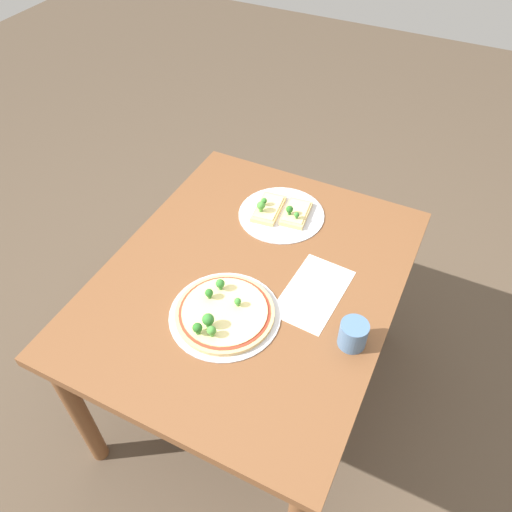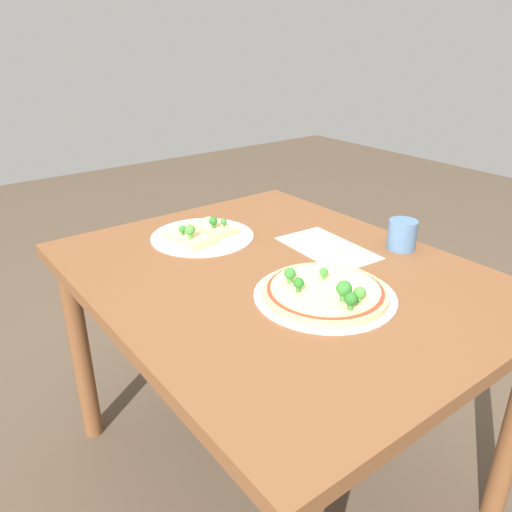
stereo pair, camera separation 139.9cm
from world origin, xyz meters
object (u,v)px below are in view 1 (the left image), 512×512
Objects in this scene: drinking_cup at (353,334)px; pizza_tray_whole at (224,313)px; dining_table at (251,295)px; pizza_tray_slice at (281,212)px.

pizza_tray_whole is at bearing -78.77° from drinking_cup.
dining_table is 0.41m from drinking_cup.
pizza_tray_slice is at bearing -173.40° from dining_table.
pizza_tray_slice is 0.59m from drinking_cup.
drinking_cup is (0.10, 0.37, 0.13)m from dining_table.
pizza_tray_slice is (-0.32, -0.04, 0.10)m from dining_table.
pizza_tray_whole is at bearing -0.22° from dining_table.
pizza_tray_whole reaches higher than pizza_tray_slice.
pizza_tray_slice is (-0.50, -0.04, -0.00)m from pizza_tray_whole.
pizza_tray_whole is 0.50m from pizza_tray_slice.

